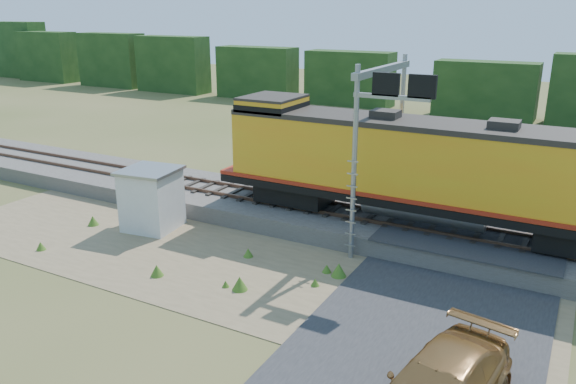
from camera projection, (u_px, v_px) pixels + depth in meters
The scene contains 10 objects.
ground at pixel (247, 274), 21.07m from camera, with size 140.00×140.00×0.00m, color #475123.
ballast at pixel (316, 215), 25.96m from camera, with size 70.00×5.00×0.80m, color slate.
rails at pixel (316, 205), 25.81m from camera, with size 70.00×1.54×0.16m.
dirt_shoulder at pixel (211, 258), 22.39m from camera, with size 26.00×8.00×0.03m, color #8C7754.
road at pixel (438, 308), 18.48m from camera, with size 7.00×66.00×0.86m.
tree_line_north at pixel (467, 82), 51.87m from camera, with size 130.00×3.00×6.50m.
weed_clumps at pixel (175, 254), 22.74m from camera, with size 15.00×6.20×0.56m, color #416B1E, non-canonical shape.
locomotive at pixel (420, 167), 22.94m from camera, with size 18.52×2.82×4.78m.
shed at pixel (152, 199), 25.06m from camera, with size 2.63×2.63×2.78m.
signal_gantry at pixel (385, 110), 22.27m from camera, with size 3.01×6.20×7.59m.
Camera 1 is at (10.48, -16.03, 9.43)m, focal length 35.00 mm.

